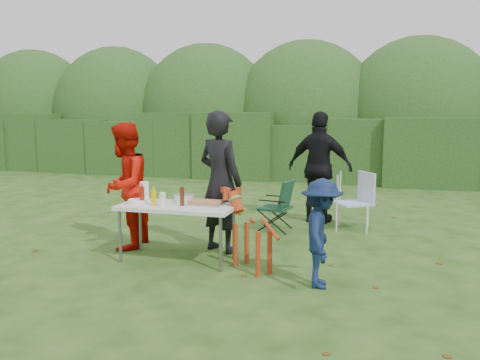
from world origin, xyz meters
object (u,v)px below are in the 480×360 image
(person_red_jacket, at_px, (125,186))
(mustard_bottle, at_px, (154,198))
(person_cook, at_px, (220,182))
(paper_towel_roll, at_px, (144,191))
(person_black_puffy, at_px, (320,167))
(camping_chair, at_px, (275,205))
(lawn_chair, at_px, (353,201))
(child, at_px, (321,233))
(ketchup_bottle, at_px, (142,195))
(beer_bottle, at_px, (182,196))
(dog, at_px, (252,233))
(folding_table, at_px, (177,209))

(person_red_jacket, distance_m, mustard_bottle, 0.83)
(person_cook, distance_m, paper_towel_roll, 1.03)
(person_black_puffy, height_order, camping_chair, person_black_puffy)
(person_cook, xyz_separation_m, lawn_chair, (1.69, 1.79, -0.50))
(child, xyz_separation_m, ketchup_bottle, (-2.38, 0.40, 0.24))
(person_black_puffy, bearing_deg, child, 108.49)
(person_black_puffy, height_order, mustard_bottle, person_black_puffy)
(person_cook, height_order, lawn_chair, person_cook)
(child, relative_size, beer_bottle, 5.06)
(lawn_chair, bearing_deg, paper_towel_roll, 6.93)
(person_red_jacket, xyz_separation_m, person_black_puffy, (2.43, 2.39, 0.07))
(child, height_order, beer_bottle, child)
(person_red_jacket, height_order, dog, person_red_jacket)
(dog, bearing_deg, mustard_bottle, 41.34)
(person_black_puffy, bearing_deg, lawn_chair, 158.76)
(person_red_jacket, bearing_deg, mustard_bottle, 48.35)
(dog, height_order, beer_bottle, beer_bottle)
(person_red_jacket, xyz_separation_m, camping_chair, (1.82, 1.59, -0.47))
(child, distance_m, paper_towel_roll, 2.52)
(camping_chair, bearing_deg, mustard_bottle, 72.50)
(person_cook, xyz_separation_m, ketchup_bottle, (-0.86, -0.65, -0.12))
(person_red_jacket, height_order, lawn_chair, person_red_jacket)
(ketchup_bottle, bearing_deg, folding_table, 7.17)
(person_black_puffy, height_order, paper_towel_roll, person_black_puffy)
(child, height_order, mustard_bottle, child)
(person_cook, bearing_deg, person_black_puffy, -92.93)
(camping_chair, relative_size, paper_towel_roll, 3.22)
(folding_table, xyz_separation_m, paper_towel_roll, (-0.53, 0.13, 0.18))
(person_black_puffy, xyz_separation_m, ketchup_bottle, (-1.95, -2.82, -0.11))
(person_red_jacket, bearing_deg, child, 67.73)
(person_black_puffy, bearing_deg, dog, 91.81)
(person_red_jacket, distance_m, beer_bottle, 1.11)
(camping_chair, relative_size, ketchup_bottle, 3.81)
(ketchup_bottle, bearing_deg, person_black_puffy, 55.35)
(folding_table, distance_m, person_red_jacket, 1.04)
(person_red_jacket, height_order, ketchup_bottle, person_red_jacket)
(child, bearing_deg, person_cook, 49.17)
(beer_bottle, bearing_deg, dog, -3.87)
(dog, height_order, lawn_chair, lawn_chair)
(person_cook, distance_m, mustard_bottle, 0.98)
(person_cook, xyz_separation_m, child, (1.52, -1.05, -0.37))
(person_black_puffy, xyz_separation_m, beer_bottle, (-1.40, -2.79, -0.10))
(child, distance_m, ketchup_bottle, 2.42)
(camping_chair, bearing_deg, ketchup_bottle, 67.95)
(lawn_chair, bearing_deg, beer_bottle, 16.54)
(mustard_bottle, bearing_deg, camping_chair, 61.11)
(ketchup_bottle, height_order, paper_towel_roll, paper_towel_roll)
(person_cook, bearing_deg, mustard_bottle, 70.53)
(mustard_bottle, xyz_separation_m, paper_towel_roll, (-0.25, 0.24, 0.03))
(folding_table, xyz_separation_m, person_black_puffy, (1.48, 2.76, 0.27))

